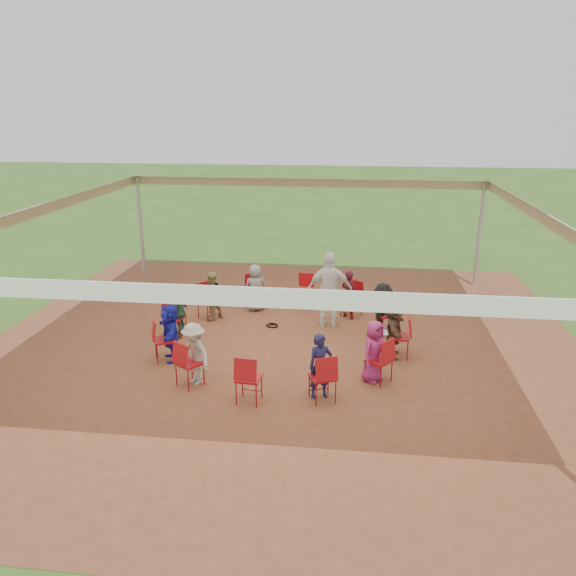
# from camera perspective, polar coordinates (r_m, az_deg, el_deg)

# --- Properties ---
(ground) EXTENTS (80.00, 80.00, 0.00)m
(ground) POSITION_cam_1_polar(r_m,az_deg,el_deg) (12.29, -0.59, -5.90)
(ground) COLOR #32581B
(ground) RESTS_ON ground
(dirt_patch) EXTENTS (13.00, 13.00, 0.00)m
(dirt_patch) POSITION_cam_1_polar(r_m,az_deg,el_deg) (12.29, -0.59, -5.87)
(dirt_patch) COLOR brown
(dirt_patch) RESTS_ON ground
(tent) EXTENTS (10.33, 10.33, 3.00)m
(tent) POSITION_cam_1_polar(r_m,az_deg,el_deg) (11.54, -0.63, 4.94)
(tent) COLOR #B2B2B7
(tent) RESTS_ON ground
(chair_0) EXTENTS (0.48, 0.46, 0.90)m
(chair_0) POSITION_cam_1_polar(r_m,az_deg,el_deg) (11.83, 11.26, -4.88)
(chair_0) COLOR #A40E13
(chair_0) RESTS_ON ground
(chair_1) EXTENTS (0.57, 0.56, 0.90)m
(chair_1) POSITION_cam_1_polar(r_m,az_deg,el_deg) (13.00, 10.00, -2.69)
(chair_1) COLOR #A40E13
(chair_1) RESTS_ON ground
(chair_2) EXTENTS (0.60, 0.60, 0.90)m
(chair_2) POSITION_cam_1_polar(r_m,az_deg,el_deg) (13.92, 6.48, -1.14)
(chair_2) COLOR #A40E13
(chair_2) RESTS_ON ground
(chair_3) EXTENTS (0.46, 0.48, 0.90)m
(chair_3) POSITION_cam_1_polar(r_m,az_deg,el_deg) (14.41, 1.71, -0.36)
(chair_3) COLOR #A40E13
(chair_3) RESTS_ON ground
(chair_4) EXTENTS (0.56, 0.57, 0.90)m
(chair_4) POSITION_cam_1_polar(r_m,az_deg,el_deg) (14.38, -3.42, -0.42)
(chair_4) COLOR #A40E13
(chair_4) RESTS_ON ground
(chair_5) EXTENTS (0.60, 0.60, 0.90)m
(chair_5) POSITION_cam_1_polar(r_m,az_deg,el_deg) (13.84, -8.10, -1.30)
(chair_5) COLOR #A40E13
(chair_5) RESTS_ON ground
(chair_6) EXTENTS (0.48, 0.46, 0.90)m
(chair_6) POSITION_cam_1_polar(r_m,az_deg,el_deg) (12.89, -11.44, -2.95)
(chair_6) COLOR #A40E13
(chair_6) RESTS_ON ground
(chair_7) EXTENTS (0.57, 0.56, 0.90)m
(chair_7) POSITION_cam_1_polar(r_m,az_deg,el_deg) (11.71, -12.41, -5.19)
(chair_7) COLOR #A40E13
(chair_7) RESTS_ON ground
(chair_8) EXTENTS (0.60, 0.60, 0.90)m
(chair_8) POSITION_cam_1_polar(r_m,az_deg,el_deg) (10.61, -9.98, -7.56)
(chair_8) COLOR #A40E13
(chair_8) RESTS_ON ground
(chair_9) EXTENTS (0.46, 0.48, 0.90)m
(chair_9) POSITION_cam_1_polar(r_m,az_deg,el_deg) (9.93, -4.00, -9.16)
(chair_9) COLOR #A40E13
(chair_9) RESTS_ON ground
(chair_10) EXTENTS (0.56, 0.57, 0.90)m
(chair_10) POSITION_cam_1_polar(r_m,az_deg,el_deg) (9.97, 3.52, -9.04)
(chair_10) COLOR #A40E13
(chair_10) RESTS_ON ground
(chair_11) EXTENTS (0.60, 0.60, 0.90)m
(chair_11) POSITION_cam_1_polar(r_m,az_deg,el_deg) (10.70, 9.20, -7.28)
(chair_11) COLOR #A40E13
(chair_11) RESTS_ON ground
(person_seated_0) EXTENTS (0.53, 1.15, 1.20)m
(person_seated_0) POSITION_cam_1_polar(r_m,az_deg,el_deg) (11.77, 10.72, -4.14)
(person_seated_0) COLOR #533726
(person_seated_0) RESTS_ON ground
(person_seated_1) EXTENTS (0.67, 0.86, 1.20)m
(person_seated_1) POSITION_cam_1_polar(r_m,az_deg,el_deg) (12.89, 9.56, -2.11)
(person_seated_1) COLOR black
(person_seated_1) RESTS_ON ground
(person_seated_2) EXTENTS (0.52, 0.49, 1.20)m
(person_seated_2) POSITION_cam_1_polar(r_m,az_deg,el_deg) (13.77, 6.20, -0.64)
(person_seated_2) COLOR #420F19
(person_seated_2) RESTS_ON ground
(person_seated_3) EXTENTS (0.67, 0.54, 1.20)m
(person_seated_3) POSITION_cam_1_polar(r_m,az_deg,el_deg) (14.22, -3.31, 0.03)
(person_seated_3) COLOR gray
(person_seated_3) RESTS_ON ground
(person_seated_4) EXTENTS (0.61, 0.67, 1.20)m
(person_seated_4) POSITION_cam_1_polar(r_m,az_deg,el_deg) (13.71, -7.81, -0.80)
(person_seated_4) COLOR #98915A
(person_seated_4) RESTS_ON ground
(person_seated_5) EXTENTS (0.43, 0.74, 1.20)m
(person_seated_5) POSITION_cam_1_polar(r_m,az_deg,el_deg) (12.79, -10.99, -2.35)
(person_seated_5) COLOR #29543E
(person_seated_5) RESTS_ON ground
(person_seated_6) EXTENTS (0.83, 1.19, 1.20)m
(person_seated_6) POSITION_cam_1_polar(r_m,az_deg,el_deg) (11.66, -11.87, -4.43)
(person_seated_6) COLOR #171C9F
(person_seated_6) RESTS_ON ground
(person_seated_7) EXTENTS (0.85, 0.77, 1.20)m
(person_seated_7) POSITION_cam_1_polar(r_m,az_deg,el_deg) (10.60, -9.51, -6.60)
(person_seated_7) COLOR #A8A394
(person_seated_7) RESTS_ON ground
(person_seated_8) EXTENTS (0.52, 0.44, 1.20)m
(person_seated_8) POSITION_cam_1_polar(r_m,az_deg,el_deg) (10.00, 3.30, -7.95)
(person_seated_8) COLOR #19163D
(person_seated_8) RESTS_ON ground
(person_seated_9) EXTENTS (0.61, 0.67, 1.20)m
(person_seated_9) POSITION_cam_1_polar(r_m,az_deg,el_deg) (10.69, 8.71, -6.35)
(person_seated_9) COLOR #992668
(person_seated_9) RESTS_ON ground
(standing_person) EXTENTS (1.10, 0.63, 1.80)m
(standing_person) POSITION_cam_1_polar(r_m,az_deg,el_deg) (13.08, 4.25, -0.21)
(standing_person) COLOR silver
(standing_person) RESTS_ON ground
(cable_coil) EXTENTS (0.35, 0.35, 0.03)m
(cable_coil) POSITION_cam_1_polar(r_m,az_deg,el_deg) (13.35, -1.60, -3.84)
(cable_coil) COLOR black
(cable_coil) RESTS_ON ground
(laptop) EXTENTS (0.26, 0.31, 0.20)m
(laptop) POSITION_cam_1_polar(r_m,az_deg,el_deg) (11.79, 9.90, -4.25)
(laptop) COLOR #B7B7BC
(laptop) RESTS_ON ground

